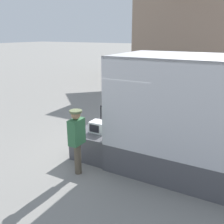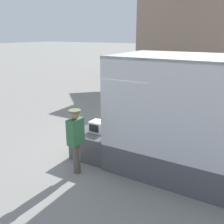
{
  "view_description": "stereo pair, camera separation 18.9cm",
  "coord_description": "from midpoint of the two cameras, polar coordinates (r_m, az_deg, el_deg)",
  "views": [
    {
      "loc": [
        3.07,
        -6.31,
        3.52
      ],
      "look_at": [
        -0.28,
        -0.2,
        1.31
      ],
      "focal_mm": 40.0,
      "sensor_mm": 36.0,
      "label": 1
    },
    {
      "loc": [
        3.23,
        -6.21,
        3.52
      ],
      "look_at": [
        -0.28,
        -0.2,
        1.31
      ],
      "focal_mm": 40.0,
      "sensor_mm": 36.0,
      "label": 2
    }
  ],
  "objects": [
    {
      "name": "microwave",
      "position": [
        7.26,
        -2.28,
        -3.37
      ],
      "size": [
        0.49,
        0.39,
        0.32
      ],
      "color": "white",
      "rests_on": "tailgate_deck"
    },
    {
      "name": "house_backdrop",
      "position": [
        20.18,
        21.21,
        19.76
      ],
      "size": [
        7.95,
        7.81,
        9.19
      ],
      "color": "gray",
      "rests_on": "ground"
    },
    {
      "name": "worker_person",
      "position": [
        6.36,
        -7.47,
        -5.29
      ],
      "size": [
        0.31,
        0.44,
        1.73
      ],
      "color": "brown",
      "rests_on": "ground"
    },
    {
      "name": "tailgate_deck",
      "position": [
        7.94,
        -0.46,
        -5.72
      ],
      "size": [
        1.17,
        2.36,
        0.76
      ],
      "primitive_type": "cube",
      "color": "#4C4C51",
      "rests_on": "ground"
    },
    {
      "name": "ground_plane",
      "position": [
        7.84,
        3.26,
        -9.13
      ],
      "size": [
        160.0,
        160.0,
        0.0
      ],
      "primitive_type": "plane",
      "color": "gray"
    },
    {
      "name": "portable_generator",
      "position": [
        8.06,
        1.28,
        -0.86
      ],
      "size": [
        0.72,
        0.48,
        0.56
      ],
      "color": "black",
      "rests_on": "tailgate_deck"
    }
  ]
}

